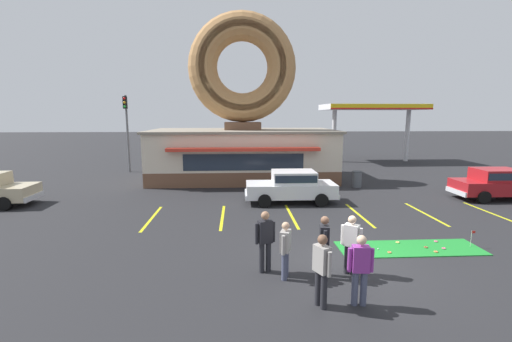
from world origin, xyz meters
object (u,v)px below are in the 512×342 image
pedestrian_clipboard_woman (265,238)px  traffic_light_pole (127,123)px  pedestrian_beanie_man (322,267)px  trash_bin (357,179)px  pedestrian_hooded_kid (351,242)px  pedestrian_leather_jacket_man (285,248)px  pedestrian_crossing_woman (360,267)px  putting_flag_pin (473,235)px  car_white (292,185)px  pedestrian_blue_sweater_man (324,243)px  car_red (498,183)px  golf_ball (378,249)px

pedestrian_clipboard_woman → traffic_light_pole: 19.88m
pedestrian_beanie_man → trash_bin: 13.97m
pedestrian_hooded_kid → pedestrian_leather_jacket_man: size_ratio=1.06×
pedestrian_crossing_woman → pedestrian_leather_jacket_man: bearing=137.4°
putting_flag_pin → traffic_light_pole: (-16.05, 16.08, 3.27)m
pedestrian_clipboard_woman → car_white: bearing=75.6°
pedestrian_clipboard_woman → traffic_light_pole: (-9.05, 17.48, 2.73)m
putting_flag_pin → car_white: bearing=129.2°
car_white → pedestrian_blue_sweater_man: (-0.39, -7.98, 0.07)m
putting_flag_pin → pedestrian_leather_jacket_man: size_ratio=0.35×
pedestrian_leather_jacket_man → pedestrian_crossing_woman: pedestrian_crossing_woman is taller
pedestrian_blue_sweater_man → putting_flag_pin: bearing=18.1°
pedestrian_clipboard_woman → pedestrian_crossing_woman: bearing=-41.8°
car_white → car_red: same height
golf_ball → pedestrian_crossing_woman: (-1.77, -3.14, 0.89)m
golf_ball → pedestrian_blue_sweater_man: pedestrian_blue_sweater_man is taller
traffic_light_pole → golf_ball: bearing=-51.5°
pedestrian_beanie_man → traffic_light_pole: traffic_light_pole is taller
car_white → pedestrian_leather_jacket_man: (-1.44, -8.02, -0.01)m
putting_flag_pin → pedestrian_beanie_man: bearing=-151.1°
car_white → pedestrian_hooded_kid: bearing=-87.2°
pedestrian_blue_sweater_man → pedestrian_crossing_woman: size_ratio=1.01×
golf_ball → pedestrian_leather_jacket_man: size_ratio=0.03×
car_red → pedestrian_clipboard_woman: pedestrian_clipboard_woman is taller
pedestrian_leather_jacket_man → pedestrian_clipboard_woman: (-0.51, 0.41, 0.11)m
pedestrian_hooded_kid → golf_ball: bearing=47.5°
pedestrian_blue_sweater_man → trash_bin: 12.47m
pedestrian_hooded_kid → pedestrian_blue_sweater_man: bearing=-172.4°
car_red → pedestrian_beanie_man: 15.00m
pedestrian_blue_sweater_man → trash_bin: (4.94, 11.44, -0.45)m
putting_flag_pin → pedestrian_clipboard_woman: size_ratio=0.31×
car_white → pedestrian_leather_jacket_man: 8.14m
pedestrian_hooded_kid → pedestrian_beanie_man: pedestrian_beanie_man is taller
car_red → pedestrian_leather_jacket_man: car_red is taller
pedestrian_leather_jacket_man → pedestrian_beanie_man: size_ratio=0.91×
car_red → traffic_light_pole: bearing=155.8°
car_red → pedestrian_hooded_kid: (-10.41, -7.95, 0.06)m
car_white → pedestrian_crossing_woman: 9.41m
putting_flag_pin → pedestrian_clipboard_woman: (-7.00, -1.40, 0.54)m
putting_flag_pin → pedestrian_leather_jacket_man: (-6.49, -1.82, 0.43)m
golf_ball → trash_bin: trash_bin is taller
putting_flag_pin → pedestrian_crossing_woman: pedestrian_crossing_woman is taller
pedestrian_leather_jacket_man → traffic_light_pole: 20.49m
pedestrian_crossing_woman → trash_bin: pedestrian_crossing_woman is taller
pedestrian_leather_jacket_man → trash_bin: (5.99, 11.48, -0.37)m
golf_ball → pedestrian_hooded_kid: (-1.47, -1.60, 0.88)m
pedestrian_leather_jacket_man → pedestrian_crossing_woman: size_ratio=0.93×
car_red → trash_bin: (-6.24, 3.39, -0.37)m
putting_flag_pin → car_white: size_ratio=0.12×
pedestrian_beanie_man → pedestrian_crossing_woman: bearing=1.3°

